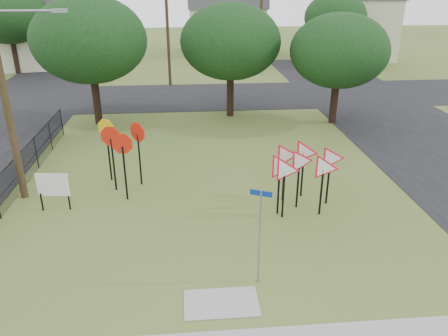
# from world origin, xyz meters

# --- Properties ---
(ground) EXTENTS (140.00, 140.00, 0.00)m
(ground) POSITION_xyz_m (0.00, 0.00, 0.00)
(ground) COLOR #465A22
(street_right) EXTENTS (8.00, 50.00, 0.02)m
(street_right) POSITION_xyz_m (12.00, 10.00, 0.01)
(street_right) COLOR black
(street_right) RESTS_ON ground
(street_far) EXTENTS (60.00, 8.00, 0.02)m
(street_far) POSITION_xyz_m (0.00, 20.00, 0.01)
(street_far) COLOR black
(street_far) RESTS_ON ground
(curb_pad) EXTENTS (2.00, 1.20, 0.02)m
(curb_pad) POSITION_xyz_m (0.00, -2.40, 0.01)
(curb_pad) COLOR gray
(curb_pad) RESTS_ON ground
(street_name_sign) EXTENTS (0.56, 0.27, 2.92)m
(street_name_sign) POSITION_xyz_m (1.12, -1.58, 1.68)
(street_name_sign) COLOR gray
(street_name_sign) RESTS_ON ground
(stop_sign_cluster) EXTENTS (2.03, 2.19, 2.75)m
(stop_sign_cluster) POSITION_xyz_m (-3.45, 4.97, 2.01)
(stop_sign_cluster) COLOR black
(stop_sign_cluster) RESTS_ON ground
(yield_sign_cluster) EXTENTS (3.09, 1.97, 2.41)m
(yield_sign_cluster) POSITION_xyz_m (3.35, 2.70, 1.77)
(yield_sign_cluster) COLOR black
(yield_sign_cluster) RESTS_ON ground
(info_board) EXTENTS (1.19, 0.17, 1.49)m
(info_board) POSITION_xyz_m (-5.75, 3.29, 0.99)
(info_board) COLOR black
(info_board) RESTS_ON ground
(utility_pole_main) EXTENTS (3.55, 0.33, 10.00)m
(utility_pole_main) POSITION_xyz_m (-7.24, 4.50, 5.21)
(utility_pole_main) COLOR #3E301C
(utility_pole_main) RESTS_ON ground
(far_pole_a) EXTENTS (1.40, 0.24, 9.00)m
(far_pole_a) POSITION_xyz_m (-2.00, 24.00, 4.60)
(far_pole_a) COLOR #3E301C
(far_pole_a) RESTS_ON ground
(far_pole_b) EXTENTS (1.40, 0.24, 8.50)m
(far_pole_b) POSITION_xyz_m (6.00, 28.00, 4.35)
(far_pole_b) COLOR #3E301C
(far_pole_b) RESTS_ON ground
(far_pole_c) EXTENTS (1.40, 0.24, 9.00)m
(far_pole_c) POSITION_xyz_m (-10.00, 30.00, 4.60)
(far_pole_c) COLOR #3E301C
(far_pole_c) RESTS_ON ground
(fence_run) EXTENTS (0.05, 11.55, 1.50)m
(fence_run) POSITION_xyz_m (-7.60, 6.25, 0.78)
(fence_run) COLOR black
(fence_run) RESTS_ON ground
(house_left) EXTENTS (10.58, 8.88, 7.20)m
(house_left) POSITION_xyz_m (-14.00, 34.00, 3.65)
(house_left) COLOR beige
(house_left) RESTS_ON ground
(house_mid) EXTENTS (8.40, 8.40, 6.20)m
(house_mid) POSITION_xyz_m (4.00, 40.00, 3.15)
(house_mid) COLOR beige
(house_mid) RESTS_ON ground
(house_right) EXTENTS (8.30, 8.30, 7.20)m
(house_right) POSITION_xyz_m (18.00, 36.00, 3.65)
(house_right) COLOR beige
(house_right) RESTS_ON ground
(tree_near_left) EXTENTS (6.40, 6.40, 7.27)m
(tree_near_left) POSITION_xyz_m (-6.00, 14.00, 4.86)
(tree_near_left) COLOR black
(tree_near_left) RESTS_ON ground
(tree_near_mid) EXTENTS (6.00, 6.00, 6.80)m
(tree_near_mid) POSITION_xyz_m (2.00, 15.00, 4.54)
(tree_near_mid) COLOR black
(tree_near_mid) RESTS_ON ground
(tree_near_right) EXTENTS (5.60, 5.60, 6.33)m
(tree_near_right) POSITION_xyz_m (8.00, 13.00, 4.22)
(tree_near_right) COLOR black
(tree_near_right) RESTS_ON ground
(tree_far_left) EXTENTS (6.80, 6.80, 7.73)m
(tree_far_left) POSITION_xyz_m (-16.00, 30.00, 5.17)
(tree_far_left) COLOR black
(tree_far_left) RESTS_ON ground
(tree_far_right) EXTENTS (6.00, 6.00, 6.80)m
(tree_far_right) POSITION_xyz_m (14.00, 32.00, 4.54)
(tree_far_right) COLOR black
(tree_far_right) RESTS_ON ground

